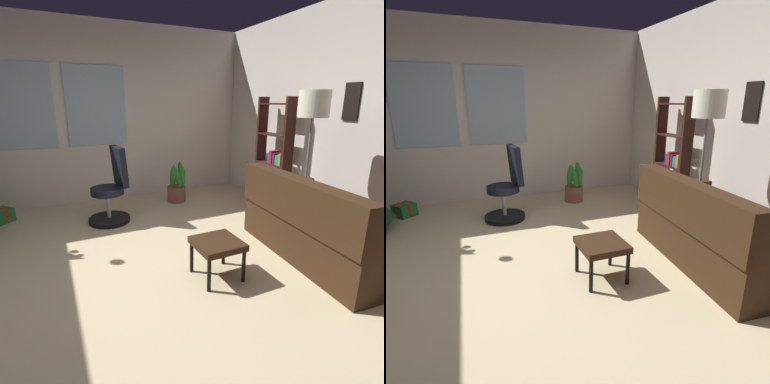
% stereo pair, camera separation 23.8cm
% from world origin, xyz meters
% --- Properties ---
extents(ground_plane, '(5.28, 5.40, 0.10)m').
position_xyz_m(ground_plane, '(0.00, 0.00, -0.05)').
color(ground_plane, beige).
extents(wall_back_with_windows, '(5.28, 0.12, 2.78)m').
position_xyz_m(wall_back_with_windows, '(-0.02, 2.75, 1.40)').
color(wall_back_with_windows, silver).
rests_on(wall_back_with_windows, ground_plane).
extents(wall_right_with_frames, '(0.12, 5.40, 2.78)m').
position_xyz_m(wall_right_with_frames, '(2.69, -0.00, 1.39)').
color(wall_right_with_frames, silver).
rests_on(wall_right_with_frames, ground_plane).
extents(couch, '(1.80, 1.90, 0.88)m').
position_xyz_m(couch, '(2.07, -0.43, 0.30)').
color(couch, '#352012').
rests_on(couch, ground_plane).
extents(footstool, '(0.42, 0.42, 0.37)m').
position_xyz_m(footstool, '(0.68, -0.20, 0.32)').
color(footstool, '#352012').
rests_on(footstool, ground_plane).
extents(gift_box_green, '(0.35, 0.35, 0.19)m').
position_xyz_m(gift_box_green, '(-1.33, 2.26, 0.09)').
color(gift_box_green, '#1E722D').
rests_on(gift_box_green, ground_plane).
extents(office_chair, '(0.56, 0.56, 1.03)m').
position_xyz_m(office_chair, '(0.08, 1.64, 0.40)').
color(office_chair, black).
rests_on(office_chair, ground_plane).
extents(bookshelf, '(0.18, 0.64, 1.67)m').
position_xyz_m(bookshelf, '(2.43, 1.17, 0.73)').
color(bookshelf, '#321813').
rests_on(bookshelf, ground_plane).
extents(floor_lamp, '(0.33, 0.33, 1.72)m').
position_xyz_m(floor_lamp, '(1.97, 0.07, 1.44)').
color(floor_lamp, slate).
rests_on(floor_lamp, ground_plane).
extents(potted_plant, '(0.31, 0.35, 0.68)m').
position_xyz_m(potted_plant, '(1.21, 2.04, 0.25)').
color(potted_plant, brown).
rests_on(potted_plant, ground_plane).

